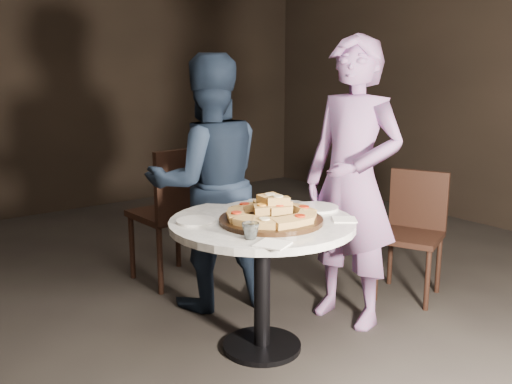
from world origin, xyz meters
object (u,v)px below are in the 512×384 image
(table, at_px, (262,245))
(chair_right, at_px, (413,224))
(diner_teal, at_px, (352,183))
(diner_navy, at_px, (208,184))
(water_glass, at_px, (251,231))
(focaccia_pile, at_px, (272,210))
(serving_board, at_px, (271,220))
(chair_far, at_px, (176,206))

(table, height_order, chair_right, chair_right)
(chair_right, height_order, diner_teal, diner_teal)
(diner_navy, bearing_deg, table, 98.96)
(water_glass, xyz_separation_m, chair_right, (1.44, 0.23, -0.27))
(focaccia_pile, bearing_deg, chair_right, 3.78)
(table, relative_size, diner_navy, 0.65)
(water_glass, bearing_deg, focaccia_pile, 32.56)
(water_glass, distance_m, diner_teal, 0.87)
(serving_board, xyz_separation_m, diner_teal, (0.61, 0.05, 0.10))
(serving_board, relative_size, focaccia_pile, 1.11)
(diner_teal, bearing_deg, focaccia_pile, -96.67)
(table, xyz_separation_m, chair_far, (0.11, 1.05, -0.03))
(water_glass, distance_m, chair_far, 1.32)
(chair_far, bearing_deg, serving_board, 81.87)
(table, distance_m, serving_board, 0.15)
(focaccia_pile, height_order, chair_far, chair_far)
(serving_board, xyz_separation_m, chair_far, (0.10, 1.11, -0.17))
(diner_navy, relative_size, diner_teal, 0.94)
(water_glass, bearing_deg, chair_right, 9.19)
(serving_board, bearing_deg, chair_far, 84.72)
(focaccia_pile, xyz_separation_m, chair_right, (1.20, 0.08, -0.29))
(focaccia_pile, relative_size, diner_teal, 0.29)
(focaccia_pile, bearing_deg, serving_board, 174.23)
(table, distance_m, diner_teal, 0.65)
(focaccia_pile, xyz_separation_m, diner_navy, (0.09, 0.71, 0.00))
(serving_board, distance_m, focaccia_pile, 0.05)
(focaccia_pile, bearing_deg, water_glass, -147.44)
(table, relative_size, chair_right, 1.24)
(chair_far, relative_size, diner_teal, 0.58)
(serving_board, height_order, water_glass, water_glass)
(chair_far, bearing_deg, water_glass, 72.12)
(focaccia_pile, height_order, diner_teal, diner_teal)
(table, height_order, diner_teal, diner_teal)
(chair_far, bearing_deg, focaccia_pile, 82.09)
(table, xyz_separation_m, water_glass, (-0.23, -0.21, 0.16))
(chair_far, height_order, diner_navy, diner_navy)
(table, distance_m, diner_navy, 0.68)
(diner_teal, bearing_deg, table, -102.44)
(serving_board, relative_size, diner_navy, 0.34)
(table, relative_size, focaccia_pile, 2.13)
(water_glass, xyz_separation_m, diner_navy, (0.33, 0.86, 0.03))
(focaccia_pile, xyz_separation_m, water_glass, (-0.24, -0.15, -0.02))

